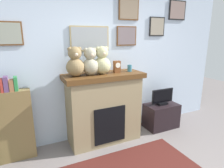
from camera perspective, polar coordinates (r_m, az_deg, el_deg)
name	(u,v)px	position (r m, az deg, el deg)	size (l,w,h in m)	color
back_wall	(102,64)	(3.41, -2.94, 6.07)	(5.20, 0.15, 2.60)	silver
fireplace	(104,107)	(3.27, -2.45, -7.08)	(1.33, 0.56, 1.20)	#8E7B58
bookshelf	(14,123)	(3.12, -27.35, -10.40)	(0.50, 0.16, 1.27)	brown
tv_stand	(161,116)	(3.97, 14.56, -9.22)	(0.65, 0.40, 0.48)	black
television	(162,97)	(3.84, 14.94, -3.92)	(0.48, 0.14, 0.31)	black
candle_jar	(130,68)	(3.29, 5.31, 4.78)	(0.08, 0.08, 0.12)	teal
mantel_clock	(117,67)	(3.16, 1.49, 5.22)	(0.11, 0.08, 0.20)	brown
teddy_bear_cream	(75,63)	(2.91, -11.02, 6.19)	(0.28, 0.28, 0.45)	olive
teddy_bear_tan	(91,63)	(2.97, -6.49, 6.37)	(0.27, 0.27, 0.43)	#A69F85
teddy_bear_brown	(102,62)	(3.04, -3.01, 6.75)	(0.28, 0.28, 0.44)	#BDB885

